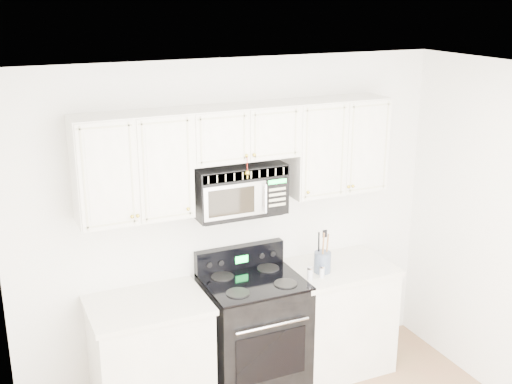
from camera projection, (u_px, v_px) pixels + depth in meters
room at (351, 322)px, 3.57m from camera, size 3.51×3.51×2.61m
base_cabinet_left at (150, 362)px, 4.77m from camera, size 0.86×0.65×0.92m
base_cabinet_right at (336, 319)px, 5.39m from camera, size 0.86×0.65×0.92m
range at (253, 332)px, 5.08m from camera, size 0.75×0.68×1.12m
upper_cabinets at (240, 151)px, 4.76m from camera, size 2.44×0.37×0.75m
microwave at (238, 189)px, 4.83m from camera, size 0.69×0.40×0.38m
utensil_crock at (322, 261)px, 5.10m from camera, size 0.13×0.13×0.36m
shaker_salt at (310, 273)px, 4.97m from camera, size 0.04×0.04×0.11m
shaker_pepper at (322, 272)px, 5.01m from camera, size 0.04×0.04×0.10m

